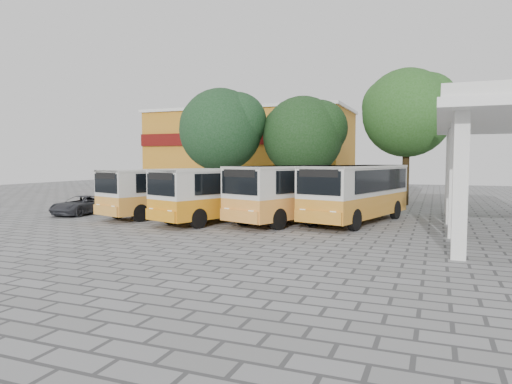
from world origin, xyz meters
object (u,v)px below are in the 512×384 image
at_px(bus_far_left, 164,189).
at_px(bus_far_right, 357,190).
at_px(bus_centre_right, 293,190).
at_px(bus_centre_left, 221,191).
at_px(parked_car, 81,205).

height_order(bus_far_left, bus_far_right, bus_far_right).
relative_size(bus_far_left, bus_far_right, 0.92).
relative_size(bus_centre_right, bus_far_right, 1.00).
xyz_separation_m(bus_centre_left, bus_far_right, (6.62, 2.09, 0.10)).
bearing_deg(bus_far_left, bus_centre_left, 6.82).
relative_size(bus_far_right, parked_car, 2.18).
bearing_deg(parked_car, bus_far_left, 11.41).
relative_size(bus_far_left, bus_centre_left, 0.97).
relative_size(bus_far_left, parked_car, 2.01).
distance_m(bus_far_left, bus_centre_right, 7.56).
height_order(bus_centre_left, bus_centre_right, bus_centre_right).
bearing_deg(bus_centre_left, bus_far_left, -171.38).
distance_m(bus_far_right, parked_car, 15.77).
relative_size(bus_centre_left, parked_car, 2.07).
bearing_deg(bus_centre_right, bus_far_right, 38.71).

